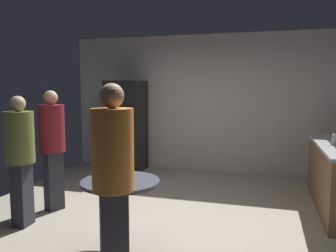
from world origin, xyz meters
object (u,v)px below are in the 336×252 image
foreground_table (121,190)px  beer_bottle_brown (112,178)px  person_in_orange_shirt (113,171)px  refrigerator (126,126)px  person_in_olive_shirt (20,151)px  beer_bottle_green (115,172)px  plastic_cup_white (121,173)px  person_in_maroon_shirt (52,141)px  beer_bottle_amber (110,169)px

foreground_table → beer_bottle_brown: bearing=-86.3°
person_in_orange_shirt → foreground_table: bearing=-13.4°
refrigerator → person_in_olive_shirt: bearing=-92.1°
beer_bottle_brown → foreground_table: bearing=93.7°
beer_bottle_green → person_in_olive_shirt: (-1.35, 0.24, 0.10)m
plastic_cup_white → person_in_olive_shirt: (-1.37, 0.15, 0.13)m
beer_bottle_brown → person_in_olive_shirt: person_in_olive_shirt is taller
person_in_orange_shirt → refrigerator: bearing=-11.2°
plastic_cup_white → person_in_orange_shirt: (0.26, -0.73, 0.21)m
foreground_table → beer_bottle_brown: 0.29m
refrigerator → foreground_table: 3.45m
beer_bottle_brown → person_in_olive_shirt: bearing=162.0°
refrigerator → person_in_maroon_shirt: size_ratio=1.10×
beer_bottle_amber → person_in_maroon_shirt: 1.43m
beer_bottle_amber → beer_bottle_green: (0.10, -0.08, 0.00)m
refrigerator → foreground_table: (1.29, -3.19, -0.27)m
beer_bottle_brown → plastic_cup_white: (-0.05, 0.31, -0.03)m
beer_bottle_amber → person_in_olive_shirt: bearing=172.5°
beer_bottle_brown → person_in_orange_shirt: size_ratio=0.13×
beer_bottle_green → person_in_maroon_shirt: person_in_maroon_shirt is taller
plastic_cup_white → person_in_maroon_shirt: person_in_maroon_shirt is taller
beer_bottle_brown → plastic_cup_white: size_ratio=2.09×
refrigerator → person_in_orange_shirt: refrigerator is taller
person_in_olive_shirt → plastic_cup_white: bearing=-9.3°
beer_bottle_amber → person_in_olive_shirt: person_in_olive_shirt is taller
refrigerator → beer_bottle_amber: refrigerator is taller
beer_bottle_amber → person_in_orange_shirt: bearing=-62.1°
plastic_cup_white → beer_bottle_amber: bearing=-172.8°
beer_bottle_brown → beer_bottle_green: size_ratio=1.00×
beer_bottle_amber → person_in_maroon_shirt: person_in_maroon_shirt is taller
beer_bottle_amber → person_in_orange_shirt: (0.38, -0.72, 0.18)m
beer_bottle_brown → person_in_orange_shirt: bearing=-63.4°
beer_bottle_green → plastic_cup_white: beer_bottle_green is taller
beer_bottle_amber → beer_bottle_green: 0.13m
plastic_cup_white → person_in_orange_shirt: bearing=-70.5°
beer_bottle_brown → person_in_orange_shirt: (0.21, -0.42, 0.18)m
plastic_cup_white → person_in_olive_shirt: 1.38m
beer_bottle_amber → beer_bottle_brown: same height
refrigerator → person_in_orange_shirt: (1.52, -3.83, 0.10)m
foreground_table → person_in_olive_shirt: bearing=170.2°
refrigerator → foreground_table: size_ratio=2.25×
foreground_table → plastic_cup_white: plastic_cup_white is taller
beer_bottle_brown → plastic_cup_white: 0.32m
plastic_cup_white → person_in_maroon_shirt: 1.53m
foreground_table → person_in_olive_shirt: (-1.40, 0.24, 0.29)m
plastic_cup_white → person_in_orange_shirt: size_ratio=0.06×
person_in_olive_shirt → beer_bottle_amber: bearing=-10.6°
refrigerator → beer_bottle_brown: 3.65m
person_in_orange_shirt → beer_bottle_brown: bearing=-6.2°
beer_bottle_green → person_in_olive_shirt: bearing=169.7°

